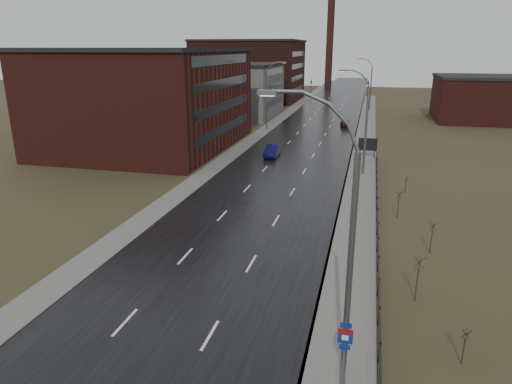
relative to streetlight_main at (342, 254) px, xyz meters
The scene contains 25 objects.
ground 10.61m from the streetlight_main, 166.75° to the right, with size 320.00×320.00×0.00m, color #2D2819.
road 58.93m from the streetlight_main, 98.31° to the left, with size 14.00×300.00×0.06m, color black.
sidewalk_right 33.54m from the streetlight_main, 89.78° to the left, with size 3.20×180.00×0.18m, color #595651.
curb_right 33.57m from the streetlight_main, 92.42° to the left, with size 0.16×180.00×0.18m, color slate.
sidewalk_left 60.65m from the streetlight_main, 106.04° to the left, with size 2.40×260.00×0.12m, color #595651.
warehouse_near 52.13m from the streetlight_main, 124.42° to the left, with size 22.44×28.56×13.50m.
warehouse_mid 80.48m from the streetlight_main, 109.20° to the left, with size 16.32×20.40×10.50m.
warehouse_far 110.59m from the streetlight_main, 106.53° to the left, with size 26.52×24.48×15.50m.
building_right 82.95m from the streetlight_main, 74.74° to the left, with size 18.36×16.32×8.50m.
smokestack 149.01m from the streetlight_main, 95.58° to the left, with size 2.70×2.70×30.70m.
streetlight_main is the anchor object (origin of this frame).
streetlight_right_mid 34.01m from the streetlight_main, 89.95° to the left, with size 3.36×0.28×11.35m.
streetlight_left 62.15m from the streetlight_main, 105.08° to the left, with size 3.36×0.28×11.35m.
streetlight_right_far 88.01m from the streetlight_main, 89.98° to the left, with size 3.36×0.28×11.35m.
guardrail 17.27m from the streetlight_main, 83.61° to the left, with size 0.10×53.05×1.10m.
shrub_b 7.95m from the streetlight_main, 27.31° to the left, with size 0.43×0.45×1.78m.
shrub_c 9.89m from the streetlight_main, 64.16° to the left, with size 0.65×0.68×2.75m.
shrub_d 16.31m from the streetlight_main, 70.08° to the left, with size 0.55×0.58×2.31m.
shrub_e 21.88m from the streetlight_main, 80.77° to the left, with size 0.56×0.59×2.38m.
shrub_f 29.48m from the streetlight_main, 81.05° to the left, with size 0.39×0.41×1.62m.
billboard 42.57m from the streetlight_main, 89.15° to the left, with size 2.33×0.17×2.63m.
traffic_light_left 119.16m from the streetlight_main, 97.95° to the left, with size 0.58×2.73×5.30m.
traffic_light_right 118.01m from the streetlight_main, 90.23° to the left, with size 0.58×2.73×5.30m.
car_near 42.26m from the streetlight_main, 105.58° to the left, with size 1.59×4.57×1.51m, color #0B0B3A.
car_far 66.77m from the streetlight_main, 93.05° to the left, with size 1.60×3.97×1.35m, color #480C16.
Camera 1 is at (9.12, -14.01, 13.47)m, focal length 32.00 mm.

